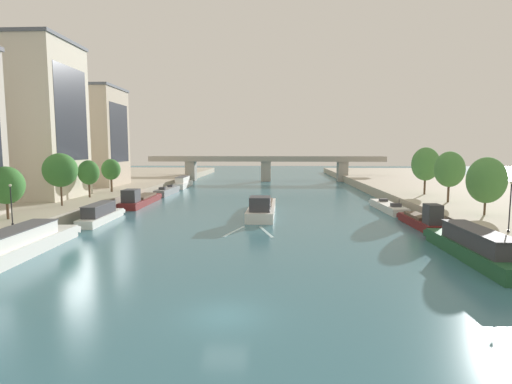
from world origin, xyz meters
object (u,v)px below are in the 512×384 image
Objects in this scene: moored_boat_left_midway at (167,191)px; moored_boat_left_far at (140,200)px; moored_boat_left_upstream at (20,244)px; moored_boat_left_second at (101,214)px; tree_left_distant at (111,170)px; tree_right_far at (486,180)px; tree_right_distant at (449,169)px; tree_left_midway at (89,173)px; bridge_far at (266,165)px; moored_boat_left_downstream at (183,183)px; lamppost_right_bank at (510,204)px; moored_boat_right_second at (388,207)px; tree_left_end_of_row at (60,170)px; tree_right_by_lamp at (426,164)px; barge_midriver at (262,208)px; tree_left_by_lamp at (6,185)px; moored_boat_right_end at (422,220)px; moored_boat_right_far at (473,246)px; lamppost_left_bank at (11,203)px.

moored_boat_left_far is at bearing -91.01° from moored_boat_left_midway.
moored_boat_left_upstream reaches higher than moored_boat_left_second.
moored_boat_left_upstream is 48.16m from moored_boat_left_midway.
tree_left_distant is (-6.62, 19.49, 4.68)m from moored_boat_left_second.
tree_right_distant reaches higher than tree_right_far.
tree_left_midway reaches higher than bridge_far.
moored_boat_left_downstream is 2.06× the size of tree_right_far.
bridge_far is (-24.01, 79.56, 0.33)m from lamppost_right_bank.
moored_boat_left_upstream is 48.30m from moored_boat_right_second.
tree_left_midway is at bearing 120.85° from moored_boat_left_second.
tree_left_end_of_row reaches higher than tree_left_distant.
bridge_far reaches higher than moored_boat_left_downstream.
tree_right_by_lamp is (0.30, 9.91, 0.38)m from tree_right_distant.
tree_left_by_lamp is at bearing -151.20° from barge_midriver.
tree_right_far reaches higher than moored_boat_right_end.
barge_midriver is 29.01m from moored_boat_right_far.
lamppost_left_bank is at bearing -106.52° from bridge_far.
tree_right_far is at bearing -5.45° from tree_left_end_of_row.
barge_midriver is at bearing -25.52° from tree_left_distant.
moored_boat_left_upstream is 36.87m from tree_left_distant.
tree_right_by_lamp reaches higher than moored_boat_left_far.
moored_boat_left_midway is 14.75m from tree_left_distant.
tree_right_distant is at bearing 54.69° from moored_boat_right_end.
tree_left_distant is at bearing 149.31° from moored_boat_left_far.
tree_right_distant is 0.11× the size of bridge_far.
tree_left_midway reaches higher than lamppost_left_bank.
moored_boat_right_second is 1.65× the size of tree_right_by_lamp.
tree_right_far is at bearing -21.83° from moored_boat_left_far.
moored_boat_left_upstream is 32.20m from moored_boat_left_far.
bridge_far is at bearing 103.29° from moored_boat_right_far.
tree_left_end_of_row is at bearing -97.78° from moored_boat_left_downstream.
moored_boat_left_midway is at bearing 153.42° from tree_right_distant.
tree_left_end_of_row is at bearing -111.66° from bridge_far.
lamppost_right_bank is (3.82, -10.77, 3.42)m from moored_boat_right_end.
tree_left_distant is (0.14, 8.18, 0.04)m from tree_left_midway.
tree_left_end_of_row is 1.70× the size of lamppost_left_bank.
moored_boat_right_second is at bearing 35.40° from moored_boat_left_upstream.
moored_boat_right_second is at bearing 91.26° from moored_boat_right_end.
moored_boat_left_second is at bearing -18.45° from tree_left_end_of_row.
moored_boat_left_second is at bearing -163.74° from moored_boat_right_second.
bridge_far reaches higher than barge_midriver.
moored_boat_left_far is 50.48m from tree_right_far.
tree_right_by_lamp is 56.10m from bridge_far.
tree_left_by_lamp reaches higher than moored_boat_left_midway.
tree_left_by_lamp reaches higher than moored_boat_left_upstream.
moored_boat_left_midway is at bearing 88.99° from moored_boat_left_far.
moored_boat_left_far is 3.43× the size of lamppost_right_bank.
moored_boat_left_far reaches higher than moored_boat_left_midway.
moored_boat_left_far is at bearing 91.03° from moored_boat_left_second.
moored_boat_right_far is at bearing -57.77° from moored_boat_left_downstream.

